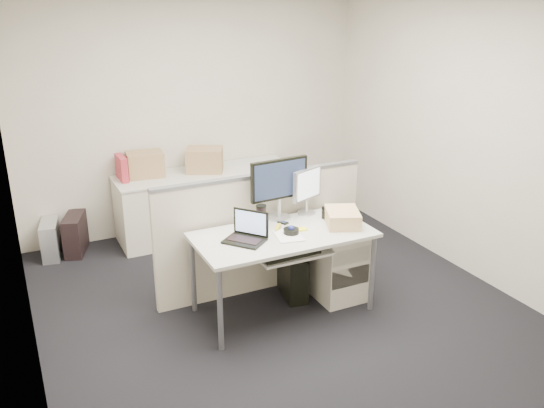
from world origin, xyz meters
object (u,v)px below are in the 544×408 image
desk (283,240)px  desk_phone (339,215)px  monitor_main (279,189)px  laptop (244,228)px

desk → desk_phone: bearing=7.6°
monitor_main → desk_phone: bearing=-30.8°
monitor_main → desk_phone: 0.59m
laptop → desk_phone: 0.97m
desk → laptop: laptop is taller
desk → laptop: bearing=-176.8°
monitor_main → laptop: bearing=-148.9°
desk_phone → desk: bearing=174.4°
desk → monitor_main: monitor_main is taller
desk → monitor_main: 0.48m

